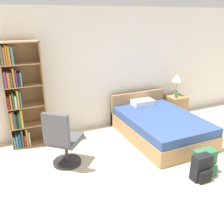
{
  "coord_description": "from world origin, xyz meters",
  "views": [
    {
      "loc": [
        -2.2,
        -1.81,
        2.43
      ],
      "look_at": [
        -0.47,
        1.98,
        0.8
      ],
      "focal_mm": 40.0,
      "sensor_mm": 36.0,
      "label": 1
    }
  ],
  "objects": [
    {
      "name": "table_lamp",
      "position": [
        1.74,
        2.97,
        0.98
      ],
      "size": [
        0.25,
        0.25,
        0.55
      ],
      "color": "tan",
      "rests_on": "nightstand"
    },
    {
      "name": "bed",
      "position": [
        0.7,
        2.15,
        0.25
      ],
      "size": [
        1.39,
        2.01,
        0.74
      ],
      "color": "#AD7F51",
      "rests_on": "ground_plane"
    },
    {
      "name": "ground_plane",
      "position": [
        0.0,
        0.0,
        0.0
      ],
      "size": [
        14.0,
        14.0,
        0.0
      ],
      "primitive_type": "plane",
      "color": "beige"
    },
    {
      "name": "backpack_black",
      "position": [
        0.44,
        0.61,
        0.2
      ],
      "size": [
        0.3,
        0.22,
        0.43
      ],
      "color": "black",
      "rests_on": "ground_plane"
    },
    {
      "name": "office_chair",
      "position": [
        -1.42,
        1.87,
        0.48
      ],
      "size": [
        0.72,
        0.72,
        1.03
      ],
      "color": "#232326",
      "rests_on": "ground_plane"
    },
    {
      "name": "backpack_green",
      "position": [
        0.59,
        0.71,
        0.2
      ],
      "size": [
        0.36,
        0.27,
        0.43
      ],
      "color": "#2D603D",
      "rests_on": "ground_plane"
    },
    {
      "name": "water_bottle",
      "position": [
        1.62,
        2.81,
        0.63
      ],
      "size": [
        0.07,
        0.07,
        0.19
      ],
      "color": "#3F8C4C",
      "rests_on": "nightstand"
    },
    {
      "name": "wall_back",
      "position": [
        0.0,
        3.23,
        1.3
      ],
      "size": [
        9.0,
        0.06,
        2.6
      ],
      "color": "white",
      "rests_on": "ground_plane"
    },
    {
      "name": "bookshelf",
      "position": [
        -1.93,
        2.96,
        0.98
      ],
      "size": [
        0.7,
        0.33,
        2.01
      ],
      "color": "#AD7F51",
      "rests_on": "ground_plane"
    },
    {
      "name": "nightstand",
      "position": [
        1.72,
        2.93,
        0.27
      ],
      "size": [
        0.44,
        0.49,
        0.55
      ],
      "color": "#AD7F51",
      "rests_on": "ground_plane"
    }
  ]
}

